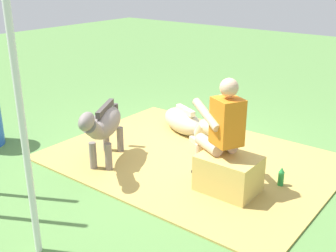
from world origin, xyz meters
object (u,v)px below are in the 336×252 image
(pony_lying, at_px, (186,123))
(soda_bottle, at_px, (281,177))
(person_seated, at_px, (221,128))
(tent_pole_left, at_px, (24,135))
(hay_bale, at_px, (228,174))
(pony_standing, at_px, (104,125))

(pony_lying, bearing_deg, soda_bottle, 160.24)
(soda_bottle, bearing_deg, person_seated, 36.66)
(tent_pole_left, bearing_deg, hay_bale, -112.19)
(pony_standing, height_order, pony_lying, pony_standing)
(pony_standing, distance_m, tent_pole_left, 1.91)
(soda_bottle, xyz_separation_m, tent_pole_left, (1.23, 2.45, 1.00))
(person_seated, xyz_separation_m, soda_bottle, (-0.58, -0.43, -0.60))
(pony_standing, height_order, tent_pole_left, tent_pole_left)
(person_seated, relative_size, pony_standing, 1.09)
(tent_pole_left, bearing_deg, pony_lying, -79.07)
(person_seated, height_order, tent_pole_left, tent_pole_left)
(pony_lying, distance_m, soda_bottle, 1.95)
(pony_lying, xyz_separation_m, soda_bottle, (-1.83, 0.66, -0.07))
(pony_standing, relative_size, pony_lying, 0.92)
(pony_standing, bearing_deg, pony_lying, -98.39)
(person_seated, height_order, soda_bottle, person_seated)
(person_seated, distance_m, tent_pole_left, 2.16)
(soda_bottle, bearing_deg, pony_lying, -19.76)
(person_seated, distance_m, pony_lying, 1.74)
(hay_bale, distance_m, pony_standing, 1.69)
(hay_bale, distance_m, pony_lying, 1.81)
(pony_standing, bearing_deg, hay_bale, -168.10)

